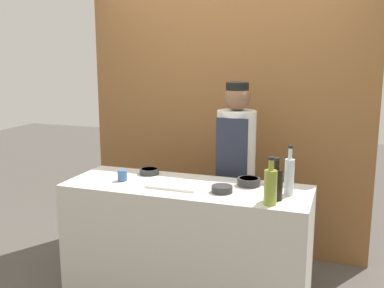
# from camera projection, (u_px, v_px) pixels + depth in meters

# --- Properties ---
(cabinet_wall) EXTENTS (2.62, 0.18, 2.40)m
(cabinet_wall) POSITION_uv_depth(u_px,v_px,m) (227.00, 123.00, 4.19)
(cabinet_wall) COLOR brown
(cabinet_wall) RESTS_ON ground_plane
(counter) EXTENTS (1.77, 0.63, 0.91)m
(counter) POSITION_uv_depth(u_px,v_px,m) (186.00, 245.00, 3.31)
(counter) COLOR beige
(counter) RESTS_ON ground_plane
(sauce_bowl_purple) EXTENTS (0.16, 0.16, 0.05)m
(sauce_bowl_purple) POSITION_uv_depth(u_px,v_px,m) (249.00, 181.00, 3.22)
(sauce_bowl_purple) COLOR #2D2D2D
(sauce_bowl_purple) RESTS_ON counter
(sauce_bowl_white) EXTENTS (0.15, 0.15, 0.05)m
(sauce_bowl_white) POSITION_uv_depth(u_px,v_px,m) (222.00, 189.00, 3.06)
(sauce_bowl_white) COLOR #2D2D2D
(sauce_bowl_white) RESTS_ON counter
(sauce_bowl_yellow) EXTENTS (0.15, 0.15, 0.04)m
(sauce_bowl_yellow) POSITION_uv_depth(u_px,v_px,m) (149.00, 171.00, 3.52)
(sauce_bowl_yellow) COLOR #2D2D2D
(sauce_bowl_yellow) RESTS_ON counter
(cutting_board) EXTENTS (0.37, 0.25, 0.02)m
(cutting_board) POSITION_uv_depth(u_px,v_px,m) (175.00, 184.00, 3.21)
(cutting_board) COLOR white
(cutting_board) RESTS_ON counter
(bottle_soy) EXTENTS (0.08, 0.08, 0.28)m
(bottle_soy) POSITION_uv_depth(u_px,v_px,m) (276.00, 183.00, 2.89)
(bottle_soy) COLOR black
(bottle_soy) RESTS_ON counter
(bottle_clear) EXTENTS (0.07, 0.07, 0.34)m
(bottle_clear) POSITION_uv_depth(u_px,v_px,m) (289.00, 176.00, 2.98)
(bottle_clear) COLOR silver
(bottle_clear) RESTS_ON counter
(bottle_oil) EXTENTS (0.08, 0.08, 0.31)m
(bottle_oil) POSITION_uv_depth(u_px,v_px,m) (270.00, 186.00, 2.79)
(bottle_oil) COLOR olive
(bottle_oil) RESTS_ON counter
(cup_blue) EXTENTS (0.07, 0.07, 0.08)m
(cup_blue) POSITION_uv_depth(u_px,v_px,m) (122.00, 175.00, 3.34)
(cup_blue) COLOR #386093
(cup_blue) RESTS_ON counter
(chef_center) EXTENTS (0.32, 0.32, 1.62)m
(chef_center) POSITION_uv_depth(u_px,v_px,m) (236.00, 171.00, 3.69)
(chef_center) COLOR #28282D
(chef_center) RESTS_ON ground_plane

